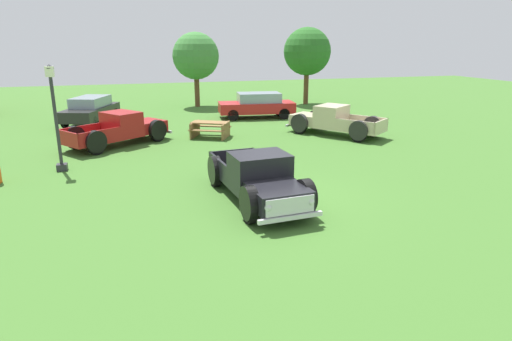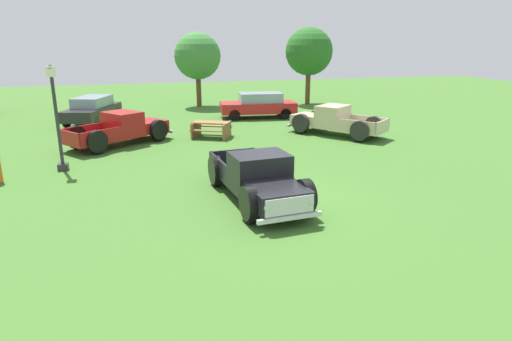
{
  "view_description": "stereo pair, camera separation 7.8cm",
  "coord_description": "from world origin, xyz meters",
  "px_view_note": "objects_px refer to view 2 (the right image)",
  "views": [
    {
      "loc": [
        -4.16,
        -11.78,
        4.61
      ],
      "look_at": [
        -0.6,
        0.25,
        0.9
      ],
      "focal_mm": 30.82,
      "sensor_mm": 36.0,
      "label": 1
    },
    {
      "loc": [
        -4.09,
        -11.81,
        4.61
      ],
      "look_at": [
        -0.6,
        0.25,
        0.9
      ],
      "focal_mm": 30.82,
      "sensor_mm": 36.0,
      "label": 2
    }
  ],
  "objects_px": {
    "lamp_post_near": "(57,116)",
    "oak_tree_east": "(309,52)",
    "oak_tree_west": "(198,56)",
    "picnic_table": "(211,128)",
    "sedan_distant_b": "(92,109)",
    "pickup_truck_behind_left": "(331,121)",
    "pickup_truck_behind_right": "(125,129)",
    "sedan_distant_a": "(259,105)",
    "pickup_truck_foreground": "(260,180)"
  },
  "relations": [
    {
      "from": "lamp_post_near",
      "to": "oak_tree_east",
      "type": "xyz_separation_m",
      "value": [
        15.6,
        14.08,
        1.83
      ]
    },
    {
      "from": "oak_tree_east",
      "to": "oak_tree_west",
      "type": "distance_m",
      "value": 8.18
    },
    {
      "from": "picnic_table",
      "to": "sedan_distant_b",
      "type": "bearing_deg",
      "value": 134.81
    },
    {
      "from": "picnic_table",
      "to": "pickup_truck_behind_left",
      "type": "bearing_deg",
      "value": -9.29
    },
    {
      "from": "pickup_truck_behind_left",
      "to": "oak_tree_east",
      "type": "height_order",
      "value": "oak_tree_east"
    },
    {
      "from": "pickup_truck_behind_right",
      "to": "picnic_table",
      "type": "height_order",
      "value": "pickup_truck_behind_right"
    },
    {
      "from": "pickup_truck_behind_right",
      "to": "sedan_distant_a",
      "type": "relative_size",
      "value": 1.04
    },
    {
      "from": "oak_tree_west",
      "to": "sedan_distant_a",
      "type": "bearing_deg",
      "value": -65.01
    },
    {
      "from": "pickup_truck_behind_right",
      "to": "sedan_distant_b",
      "type": "relative_size",
      "value": 1.02
    },
    {
      "from": "pickup_truck_foreground",
      "to": "picnic_table",
      "type": "relative_size",
      "value": 2.19
    },
    {
      "from": "picnic_table",
      "to": "oak_tree_east",
      "type": "bearing_deg",
      "value": 46.93
    },
    {
      "from": "sedan_distant_a",
      "to": "oak_tree_west",
      "type": "distance_m",
      "value": 7.13
    },
    {
      "from": "oak_tree_east",
      "to": "picnic_table",
      "type": "bearing_deg",
      "value": -133.07
    },
    {
      "from": "sedan_distant_a",
      "to": "sedan_distant_b",
      "type": "xyz_separation_m",
      "value": [
        -9.81,
        1.0,
        -0.02
      ]
    },
    {
      "from": "picnic_table",
      "to": "oak_tree_west",
      "type": "height_order",
      "value": "oak_tree_west"
    },
    {
      "from": "sedan_distant_b",
      "to": "pickup_truck_behind_right",
      "type": "bearing_deg",
      "value": -73.96
    },
    {
      "from": "pickup_truck_behind_left",
      "to": "pickup_truck_behind_right",
      "type": "xyz_separation_m",
      "value": [
        -10.14,
        0.71,
        0.0
      ]
    },
    {
      "from": "pickup_truck_foreground",
      "to": "pickup_truck_behind_right",
      "type": "relative_size",
      "value": 1.0
    },
    {
      "from": "pickup_truck_behind_left",
      "to": "lamp_post_near",
      "type": "relative_size",
      "value": 1.29
    },
    {
      "from": "pickup_truck_behind_left",
      "to": "sedan_distant_b",
      "type": "xyz_separation_m",
      "value": [
        -11.93,
        6.93,
        0.08
      ]
    },
    {
      "from": "lamp_post_near",
      "to": "oak_tree_east",
      "type": "height_order",
      "value": "oak_tree_east"
    },
    {
      "from": "pickup_truck_behind_left",
      "to": "sedan_distant_a",
      "type": "height_order",
      "value": "sedan_distant_a"
    },
    {
      "from": "oak_tree_west",
      "to": "sedan_distant_b",
      "type": "bearing_deg",
      "value": -144.84
    },
    {
      "from": "pickup_truck_foreground",
      "to": "oak_tree_west",
      "type": "bearing_deg",
      "value": 85.95
    },
    {
      "from": "pickup_truck_behind_right",
      "to": "oak_tree_west",
      "type": "distance_m",
      "value": 12.67
    },
    {
      "from": "pickup_truck_behind_left",
      "to": "lamp_post_near",
      "type": "bearing_deg",
      "value": -165.48
    },
    {
      "from": "pickup_truck_behind_left",
      "to": "sedan_distant_b",
      "type": "distance_m",
      "value": 13.79
    },
    {
      "from": "sedan_distant_a",
      "to": "sedan_distant_b",
      "type": "distance_m",
      "value": 9.86
    },
    {
      "from": "pickup_truck_behind_left",
      "to": "picnic_table",
      "type": "distance_m",
      "value": 6.11
    },
    {
      "from": "sedan_distant_a",
      "to": "oak_tree_west",
      "type": "relative_size",
      "value": 0.92
    },
    {
      "from": "lamp_post_near",
      "to": "sedan_distant_b",
      "type": "bearing_deg",
      "value": 87.41
    },
    {
      "from": "pickup_truck_behind_right",
      "to": "sedan_distant_b",
      "type": "distance_m",
      "value": 6.47
    },
    {
      "from": "sedan_distant_b",
      "to": "oak_tree_east",
      "type": "relative_size",
      "value": 0.87
    },
    {
      "from": "pickup_truck_behind_left",
      "to": "oak_tree_east",
      "type": "relative_size",
      "value": 0.88
    },
    {
      "from": "pickup_truck_foreground",
      "to": "pickup_truck_behind_left",
      "type": "distance_m",
      "value": 10.63
    },
    {
      "from": "sedan_distant_a",
      "to": "picnic_table",
      "type": "xyz_separation_m",
      "value": [
        -3.91,
        -4.94,
        -0.32
      ]
    },
    {
      "from": "pickup_truck_behind_left",
      "to": "picnic_table",
      "type": "relative_size",
      "value": 2.17
    },
    {
      "from": "oak_tree_west",
      "to": "pickup_truck_behind_left",
      "type": "bearing_deg",
      "value": -67.61
    },
    {
      "from": "pickup_truck_behind_left",
      "to": "oak_tree_west",
      "type": "height_order",
      "value": "oak_tree_west"
    },
    {
      "from": "sedan_distant_b",
      "to": "picnic_table",
      "type": "distance_m",
      "value": 8.38
    },
    {
      "from": "sedan_distant_b",
      "to": "lamp_post_near",
      "type": "height_order",
      "value": "lamp_post_near"
    },
    {
      "from": "picnic_table",
      "to": "oak_tree_west",
      "type": "bearing_deg",
      "value": 84.08
    },
    {
      "from": "pickup_truck_foreground",
      "to": "picnic_table",
      "type": "bearing_deg",
      "value": 88.1
    },
    {
      "from": "sedan_distant_a",
      "to": "sedan_distant_b",
      "type": "height_order",
      "value": "sedan_distant_a"
    },
    {
      "from": "pickup_truck_behind_left",
      "to": "sedan_distant_b",
      "type": "height_order",
      "value": "sedan_distant_b"
    },
    {
      "from": "pickup_truck_behind_left",
      "to": "lamp_post_near",
      "type": "height_order",
      "value": "lamp_post_near"
    },
    {
      "from": "pickup_truck_foreground",
      "to": "picnic_table",
      "type": "distance_m",
      "value": 9.52
    },
    {
      "from": "pickup_truck_behind_left",
      "to": "oak_tree_east",
      "type": "distance_m",
      "value": 11.76
    },
    {
      "from": "pickup_truck_behind_right",
      "to": "sedan_distant_b",
      "type": "height_order",
      "value": "sedan_distant_b"
    },
    {
      "from": "pickup_truck_foreground",
      "to": "pickup_truck_behind_left",
      "type": "bearing_deg",
      "value": 53.38
    }
  ]
}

